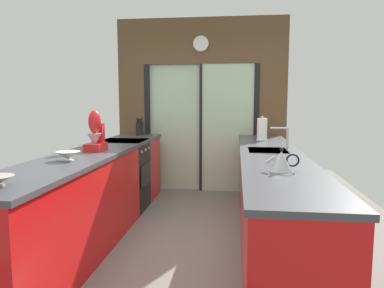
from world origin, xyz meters
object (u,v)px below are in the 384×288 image
at_px(knife_block, 140,128).
at_px(stand_mixer, 96,135).
at_px(paper_towel_roll, 262,129).
at_px(oven_range, 124,175).
at_px(kettle, 281,161).
at_px(soap_bottle, 259,129).
at_px(mixing_bowl_far, 68,156).

relative_size(knife_block, stand_mixer, 0.63).
height_order(knife_block, paper_towel_roll, paper_towel_roll).
height_order(oven_range, kettle, kettle).
xyz_separation_m(stand_mixer, kettle, (1.78, -0.89, -0.08)).
bearing_deg(oven_range, stand_mixer, -88.91).
distance_m(oven_range, soap_bottle, 2.05).
bearing_deg(kettle, soap_bottle, 90.03).
relative_size(mixing_bowl_far, stand_mixer, 0.50).
bearing_deg(mixing_bowl_far, kettle, -8.33).
bearing_deg(kettle, paper_towel_roll, 90.04).
distance_m(oven_range, stand_mixer, 1.15).
xyz_separation_m(knife_block, paper_towel_roll, (1.78, -0.54, 0.04)).
height_order(oven_range, mixing_bowl_far, mixing_bowl_far).
height_order(mixing_bowl_far, soap_bottle, soap_bottle).
height_order(oven_range, paper_towel_roll, paper_towel_roll).
relative_size(soap_bottle, paper_towel_roll, 0.72).
relative_size(knife_block, soap_bottle, 1.15).
xyz_separation_m(knife_block, kettle, (1.78, -2.62, -0.02)).
relative_size(mixing_bowl_far, kettle, 0.84).
xyz_separation_m(knife_block, stand_mixer, (-0.00, -1.73, 0.06)).
xyz_separation_m(mixing_bowl_far, paper_towel_roll, (1.78, 1.82, 0.10)).
bearing_deg(oven_range, kettle, -45.89).
distance_m(kettle, soap_bottle, 2.66).
distance_m(stand_mixer, paper_towel_roll, 2.14).
relative_size(stand_mixer, paper_towel_roll, 1.31).
distance_m(knife_block, kettle, 3.17).
relative_size(stand_mixer, kettle, 1.68).
bearing_deg(knife_block, oven_range, -91.39).
bearing_deg(mixing_bowl_far, soap_bottle, 53.47).
bearing_deg(knife_block, stand_mixer, -90.00).
distance_m(mixing_bowl_far, paper_towel_roll, 2.54).
bearing_deg(mixing_bowl_far, oven_range, 90.66).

